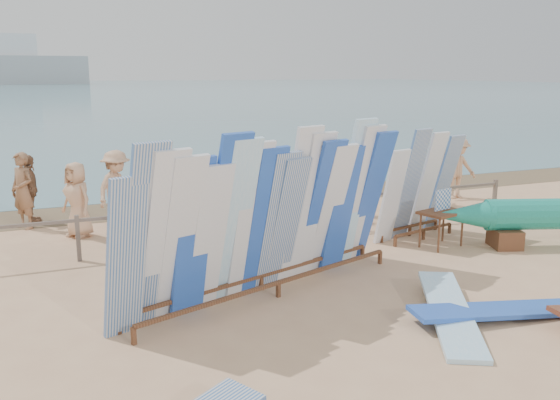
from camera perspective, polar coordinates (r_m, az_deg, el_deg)
name	(u,v)px	position (r m, az deg, el deg)	size (l,w,h in m)	color
ground	(338,284)	(10.25, 5.64, -8.06)	(160.00, 160.00, 0.00)	tan
ocean	(58,89)	(136.60, -20.60, 9.98)	(320.00, 240.00, 0.02)	teal
wet_sand_strip	(219,201)	(16.70, -5.91, -0.09)	(40.00, 2.60, 0.01)	brown
distant_ship	(4,65)	(188.64, -25.00, 11.65)	(45.00, 8.00, 14.00)	#999EA3
fence	(274,211)	(12.68, -0.61, -1.05)	(12.08, 0.08, 0.90)	#6E5F53
main_surfboard_rack	(270,220)	(9.43, -0.99, -1.94)	(5.40, 2.46, 2.76)	brown
side_surfboard_rack	(419,188)	(13.06, 13.25, 1.09)	(2.22, 1.11, 2.42)	brown
vendor_table	(441,228)	(12.64, 15.26, -2.60)	(1.05, 0.86, 1.21)	brown
flat_board_b	(450,321)	(9.14, 16.01, -11.09)	(0.56, 2.70, 0.07)	#99D5F5
flat_board_d	(497,318)	(9.44, 20.19, -10.61)	(0.56, 2.70, 0.07)	blue
beach_chair_left	(287,214)	(13.86, 0.65, -1.37)	(0.68, 0.71, 0.97)	red
beach_chair_right	(275,219)	(13.46, -0.44, -1.84)	(0.78, 0.79, 0.93)	red
stroller	(333,202)	(14.45, 5.15, -0.22)	(0.80, 0.94, 1.10)	red
beachgoer_8	(438,170)	(16.59, 14.96, 2.76)	(0.91, 0.44, 1.87)	beige
beachgoer_1	(23,191)	(14.75, -23.53, 0.81)	(0.65, 0.35, 1.77)	#8C6042
beachgoer_5	(271,174)	(16.32, -0.89, 2.49)	(1.45, 0.47, 1.56)	beige
beachgoer_6	(332,183)	(15.06, 5.02, 1.68)	(0.78, 0.37, 1.60)	tan
beachgoer_0	(77,200)	(13.60, -18.94, 0.03)	(0.81, 0.39, 1.65)	tan
beachgoer_3	(117,189)	(14.20, -15.45, 1.04)	(1.16, 0.48, 1.80)	tan
beachgoer_4	(168,194)	(13.66, -10.69, 0.53)	(0.97, 0.42, 1.65)	#8C6042
beachgoer_extra_1	(30,189)	(15.24, -22.91, 0.96)	(0.96, 0.42, 1.64)	#8C6042
beachgoer_9	(458,168)	(17.59, 16.72, 2.98)	(1.13, 0.47, 1.75)	tan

